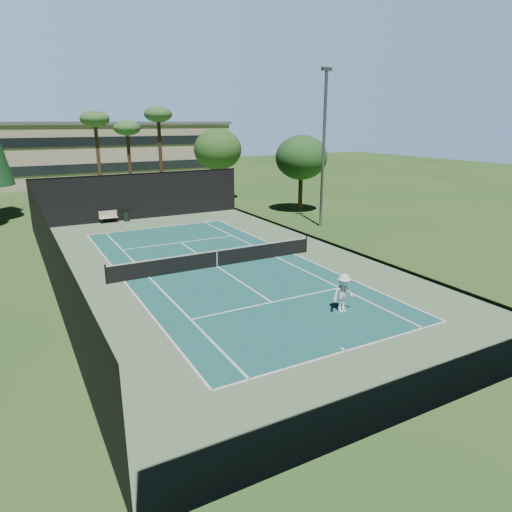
{
  "coord_description": "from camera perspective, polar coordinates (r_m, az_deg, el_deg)",
  "views": [
    {
      "loc": [
        -10.37,
        -23.79,
        8.3
      ],
      "look_at": [
        1.0,
        -3.0,
        1.3
      ],
      "focal_mm": 32.0,
      "sensor_mm": 36.0,
      "label": 1
    }
  ],
  "objects": [
    {
      "name": "palm_c",
      "position": [
        48.95,
        -12.11,
        16.47
      ],
      "size": [
        2.8,
        2.8,
        9.77
      ],
      "color": "#402A1B",
      "rests_on": "ground"
    },
    {
      "name": "palm_b",
      "position": [
        51.19,
        -15.81,
        14.81
      ],
      "size": [
        2.8,
        2.8,
        8.42
      ],
      "color": "#482C1F",
      "rests_on": "ground"
    },
    {
      "name": "light_pole",
      "position": [
        37.3,
        8.45,
        13.46
      ],
      "size": [
        0.9,
        0.25,
        12.22
      ],
      "color": "gray",
      "rests_on": "ground"
    },
    {
      "name": "fence",
      "position": [
        26.76,
        -5.04,
        2.79
      ],
      "size": [
        18.04,
        32.05,
        4.03
      ],
      "color": "black",
      "rests_on": "ground"
    },
    {
      "name": "tennis_ball_b",
      "position": [
        26.95,
        -11.61,
        -1.75
      ],
      "size": [
        0.07,
        0.07,
        0.07
      ],
      "primitive_type": "sphere",
      "color": "#CFDB31",
      "rests_on": "ground"
    },
    {
      "name": "ground",
      "position": [
        27.25,
        -4.88,
        -1.34
      ],
      "size": [
        160.0,
        160.0,
        0.0
      ],
      "primitive_type": "plane",
      "color": "#2E541F",
      "rests_on": "ground"
    },
    {
      "name": "tennis_ball_c",
      "position": [
        31.34,
        -8.52,
        0.97
      ],
      "size": [
        0.07,
        0.07,
        0.07
      ],
      "primitive_type": "sphere",
      "color": "#CDE233",
      "rests_on": "ground"
    },
    {
      "name": "court_surface",
      "position": [
        27.24,
        -4.88,
        -1.32
      ],
      "size": [
        10.97,
        23.77,
        0.01
      ],
      "primitive_type": "cube",
      "color": "#1C5B59",
      "rests_on": "ground"
    },
    {
      "name": "tennis_ball_a",
      "position": [
        16.51,
        -8.46,
        -13.78
      ],
      "size": [
        0.07,
        0.07,
        0.07
      ],
      "primitive_type": "sphere",
      "color": "gold",
      "rests_on": "ground"
    },
    {
      "name": "player",
      "position": [
        20.93,
        10.87,
        -4.58
      ],
      "size": [
        1.19,
        0.74,
        1.79
      ],
      "primitive_type": "imported",
      "rotation": [
        0.0,
        0.0,
        0.07
      ],
      "color": "white",
      "rests_on": "ground"
    },
    {
      "name": "court_lines",
      "position": [
        27.24,
        -4.88,
        -1.3
      ],
      "size": [
        11.07,
        23.87,
        0.01
      ],
      "color": "white",
      "rests_on": "ground"
    },
    {
      "name": "trash_bin",
      "position": [
        41.09,
        -15.9,
        4.85
      ],
      "size": [
        0.56,
        0.56,
        0.95
      ],
      "color": "black",
      "rests_on": "ground"
    },
    {
      "name": "palm_a",
      "position": [
        48.52,
        -19.47,
        15.43
      ],
      "size": [
        2.8,
        2.8,
        9.32
      ],
      "color": "#4C3520",
      "rests_on": "ground"
    },
    {
      "name": "decid_tree_b",
      "position": [
        43.42,
        5.68,
        12.13
      ],
      "size": [
        4.8,
        4.8,
        7.14
      ],
      "color": "#412F1C",
      "rests_on": "ground"
    },
    {
      "name": "campus_building",
      "position": [
        70.65,
        -20.67,
        12.11
      ],
      "size": [
        40.5,
        12.5,
        8.3
      ],
      "color": "#BCAA91",
      "rests_on": "ground"
    },
    {
      "name": "tennis_net",
      "position": [
        27.08,
        -4.91,
        -0.22
      ],
      "size": [
        12.9,
        0.1,
        1.1
      ],
      "color": "black",
      "rests_on": "ground"
    },
    {
      "name": "decid_tree_a",
      "position": [
        50.2,
        -4.82,
        13.11
      ],
      "size": [
        5.12,
        5.12,
        7.62
      ],
      "color": "#4F3221",
      "rests_on": "ground"
    },
    {
      "name": "apron_slab",
      "position": [
        27.24,
        -4.88,
        -1.33
      ],
      "size": [
        18.0,
        32.0,
        0.01
      ],
      "primitive_type": "cube",
      "color": "#5F7E58",
      "rests_on": "ground"
    },
    {
      "name": "tennis_ball_d",
      "position": [
        29.56,
        -19.79,
        -0.77
      ],
      "size": [
        0.08,
        0.08,
        0.08
      ],
      "primitive_type": "sphere",
      "color": "#CDD630",
      "rests_on": "ground"
    },
    {
      "name": "park_bench",
      "position": [
        40.92,
        -17.98,
        4.73
      ],
      "size": [
        1.5,
        0.45,
        1.02
      ],
      "color": "beige",
      "rests_on": "ground"
    }
  ]
}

